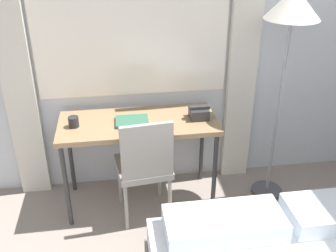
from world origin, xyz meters
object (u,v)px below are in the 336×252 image
(mug, at_px, (74,122))
(standing_lamp, at_px, (291,19))
(telephone, at_px, (199,113))
(desk_chair, at_px, (145,164))
(book, at_px, (132,121))
(desk, at_px, (138,129))

(mug, bearing_deg, standing_lamp, -1.41)
(standing_lamp, xyz_separation_m, telephone, (-0.63, 0.05, -0.71))
(desk_chair, bearing_deg, telephone, 18.88)
(telephone, relative_size, book, 0.65)
(mug, bearing_deg, book, 0.53)
(standing_lamp, relative_size, telephone, 10.56)
(book, xyz_separation_m, mug, (-0.44, -0.00, 0.03))
(desk_chair, distance_m, standing_lamp, 1.49)
(desk_chair, relative_size, telephone, 5.46)
(standing_lamp, bearing_deg, book, 177.86)
(desk_chair, distance_m, book, 0.34)
(standing_lamp, relative_size, book, 6.87)
(desk, relative_size, telephone, 7.47)
(standing_lamp, distance_m, telephone, 0.95)
(desk_chair, height_order, mug, desk_chair)
(desk, distance_m, standing_lamp, 1.38)
(standing_lamp, height_order, mug, standing_lamp)
(book, height_order, mug, mug)
(book, distance_m, mug, 0.44)
(desk, xyz_separation_m, book, (-0.05, -0.02, 0.08))
(desk, relative_size, standing_lamp, 0.71)
(telephone, xyz_separation_m, book, (-0.52, -0.00, -0.03))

